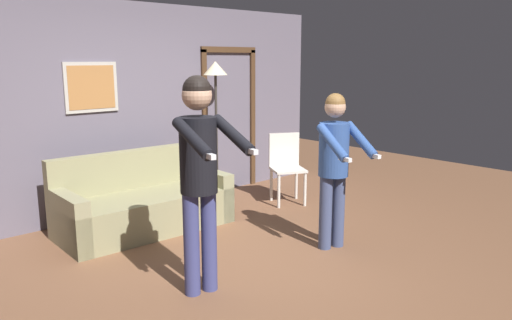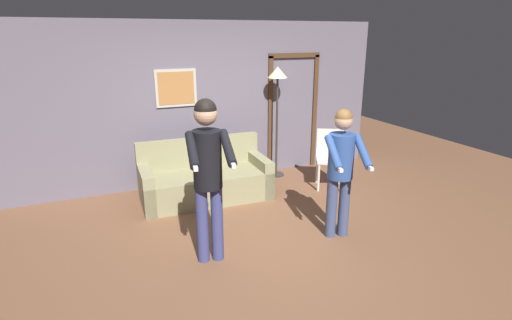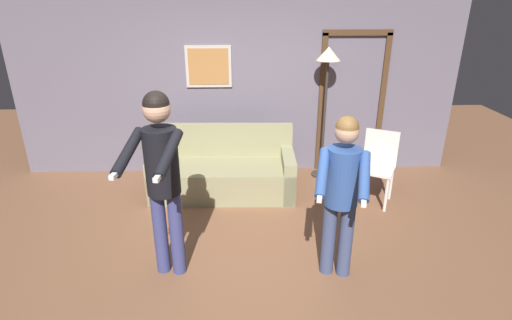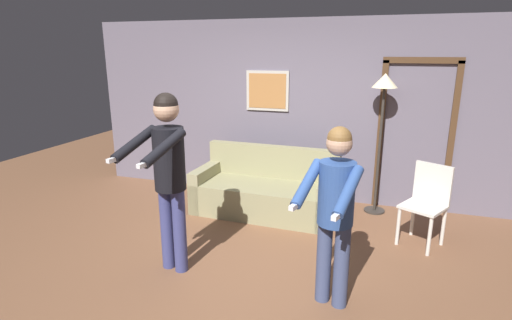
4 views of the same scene
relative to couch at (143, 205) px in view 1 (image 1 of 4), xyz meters
name	(u,v)px [view 1 (image 1 of 4)]	position (x,y,z in m)	size (l,w,h in m)	color
ground_plane	(245,263)	(0.21, -1.52, -0.28)	(12.00, 12.00, 0.00)	brown
back_wall_assembly	(124,109)	(0.23, 0.77, 1.02)	(6.40, 0.10, 2.60)	slate
couch	(143,205)	(0.00, 0.00, 0.00)	(1.93, 0.91, 0.87)	gray
torchiere_lamp	(216,85)	(1.44, 0.48, 1.28)	(0.33, 0.33, 1.88)	#332D28
person_standing_left	(200,164)	(-0.45, -1.74, 0.82)	(0.51, 0.76, 1.79)	#3A3E75
person_standing_right	(335,158)	(1.14, -1.82, 0.67)	(0.53, 0.66, 1.59)	#3D496F
dining_chair_distant	(286,164)	(2.00, -0.31, 0.25)	(0.57, 0.57, 0.93)	silver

